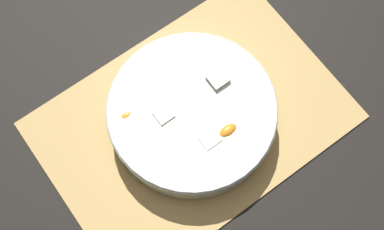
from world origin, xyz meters
name	(u,v)px	position (x,y,z in m)	size (l,w,h in m)	color
ground_plane	(192,120)	(0.00, 0.00, 0.00)	(6.00, 6.00, 0.00)	black
bamboo_mat_center	(192,120)	(0.00, 0.00, 0.00)	(0.50, 0.35, 0.01)	tan
fruit_salad_bowl	(192,113)	(0.00, 0.00, 0.04)	(0.28, 0.28, 0.06)	silver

